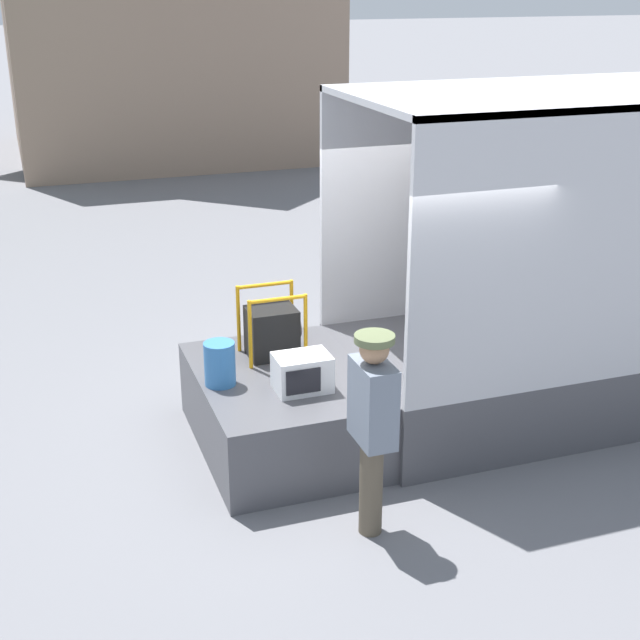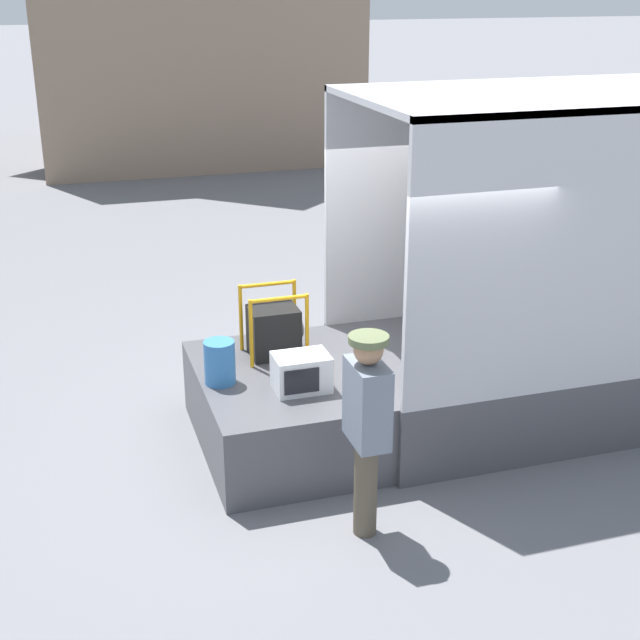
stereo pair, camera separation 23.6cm
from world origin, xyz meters
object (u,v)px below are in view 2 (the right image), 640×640
at_px(microwave, 301,372).
at_px(portable_generator, 275,330).
at_px(orange_bucket, 220,362).
at_px(worker_person, 367,416).

bearing_deg(microwave, portable_generator, 91.54).
height_order(orange_bucket, worker_person, worker_person).
bearing_deg(orange_bucket, microwave, -28.11).
relative_size(orange_bucket, worker_person, 0.24).
bearing_deg(orange_bucket, worker_person, -62.01).
xyz_separation_m(orange_bucket, worker_person, (0.80, -1.51, 0.10)).
relative_size(portable_generator, worker_person, 0.39).
relative_size(portable_generator, orange_bucket, 1.67).
distance_m(portable_generator, orange_bucket, 0.77).
height_order(microwave, orange_bucket, orange_bucket).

